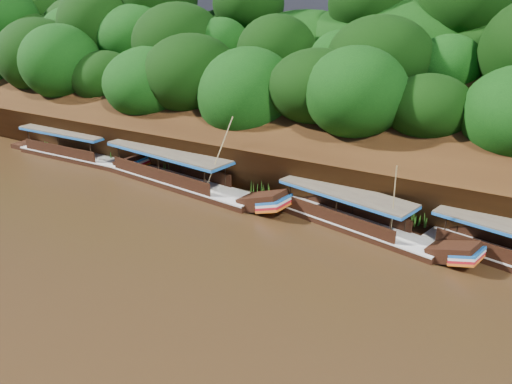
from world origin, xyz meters
TOP-DOWN VIEW (x-y plane):
  - ground at (0.00, 0.00)m, footprint 160.00×160.00m
  - riverbank at (-0.01, 22.73)m, footprint 120.00×30.06m
  - boat_1 at (3.32, 7.56)m, footprint 13.43×4.73m
  - boat_2 at (-10.62, 7.95)m, footprint 17.14×4.22m
  - boat_3 at (-23.03, 8.74)m, footprint 14.27×2.80m
  - reeds at (-3.58, 9.62)m, footprint 49.45×2.30m

SIDE VIEW (x-z plane):
  - ground at x=0.00m, z-range 0.00..0.00m
  - boat_1 at x=3.32m, z-range -2.24..3.28m
  - boat_3 at x=-23.03m, z-range -0.94..2.08m
  - boat_2 at x=-10.62m, z-range -2.63..3.84m
  - reeds at x=-3.58m, z-range -0.08..1.73m
  - riverbank at x=-0.01m, z-range -7.81..11.59m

